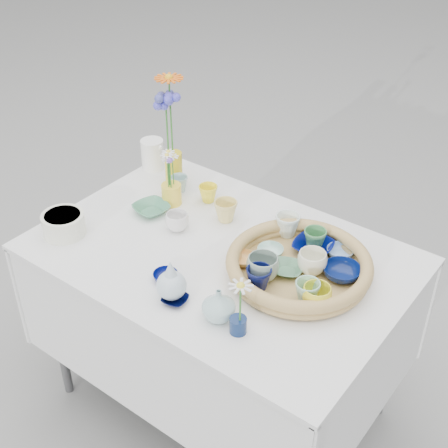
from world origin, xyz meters
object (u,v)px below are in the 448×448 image
Objects in this scene: wicker_tray at (299,266)px; display_table at (221,400)px; tall_vase_yellow at (174,167)px; bud_vase_seafoam at (219,305)px.

display_table is at bearing -169.88° from wicker_tray.
display_table is 2.66× the size of wicker_tray.
bud_vase_seafoam is at bearing -39.85° from tall_vase_yellow.
wicker_tray is at bearing 10.12° from display_table.
display_table is at bearing 126.48° from bud_vase_seafoam.
bud_vase_seafoam reaches higher than display_table.
tall_vase_yellow is at bearing 140.15° from bud_vase_seafoam.
tall_vase_yellow is (-0.63, 0.53, 0.01)m from bud_vase_seafoam.
wicker_tray is 4.49× the size of bud_vase_seafoam.
display_table is 0.85m from wicker_tray.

